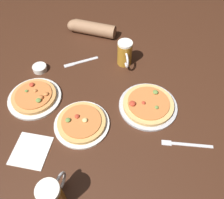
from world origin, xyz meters
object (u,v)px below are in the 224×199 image
object	(u,v)px
pizza_plate_near	(148,105)
beer_mug_amber	(125,54)
napkin_folded	(31,150)
ramekin_sauce	(40,68)
fork_left	(186,144)
beer_mug_dark	(53,196)
pizza_plate_side	(82,123)
knife_right	(81,62)
diner_arm	(89,28)
pizza_plate_far	(34,97)

from	to	relation	value
pizza_plate_near	beer_mug_amber	bearing A→B (deg)	97.55
beer_mug_amber	napkin_folded	distance (m)	0.70
beer_mug_amber	ramekin_sauce	xyz separation A→B (m)	(-0.48, 0.04, -0.06)
napkin_folded	fork_left	world-z (taller)	napkin_folded
beer_mug_dark	ramekin_sauce	world-z (taller)	beer_mug_dark
pizza_plate_side	ramekin_sauce	distance (m)	0.45
beer_mug_amber	napkin_folded	bearing A→B (deg)	-138.75
knife_right	diner_arm	distance (m)	0.28
beer_mug_dark	knife_right	distance (m)	0.78
pizza_plate_far	ramekin_sauce	bearing A→B (deg)	82.38
fork_left	beer_mug_amber	bearing A→B (deg)	104.82
pizza_plate_side	knife_right	bearing A→B (deg)	84.09
pizza_plate_far	beer_mug_amber	world-z (taller)	beer_mug_amber
ramekin_sauce	fork_left	distance (m)	0.87
beer_mug_amber	ramekin_sauce	size ratio (longest dim) A/B	1.85
pizza_plate_side	knife_right	distance (m)	0.43
pizza_plate_side	beer_mug_dark	xyz separation A→B (m)	(-0.13, -0.32, 0.06)
beer_mug_dark	beer_mug_amber	xyz separation A→B (m)	(0.43, 0.70, -0.01)
knife_right	pizza_plate_far	bearing A→B (deg)	-139.06
napkin_folded	diner_arm	bearing A→B (deg)	64.80
ramekin_sauce	fork_left	world-z (taller)	ramekin_sauce
pizza_plate_near	pizza_plate_far	bearing A→B (deg)	163.82
pizza_plate_side	fork_left	xyz separation A→B (m)	(0.44, -0.19, -0.01)
beer_mug_dark	beer_mug_amber	bearing A→B (deg)	58.49
pizza_plate_side	knife_right	world-z (taller)	pizza_plate_side
beer_mug_dark	ramekin_sauce	xyz separation A→B (m)	(-0.06, 0.73, -0.06)
beer_mug_dark	napkin_folded	world-z (taller)	beer_mug_dark
ramekin_sauce	fork_left	xyz separation A→B (m)	(0.63, -0.60, -0.01)
pizza_plate_far	beer_mug_dark	world-z (taller)	beer_mug_dark
pizza_plate_near	fork_left	bearing A→B (deg)	-65.75
pizza_plate_near	pizza_plate_side	bearing A→B (deg)	-173.04
napkin_folded	fork_left	size ratio (longest dim) A/B	0.72
pizza_plate_far	ramekin_sauce	xyz separation A→B (m)	(0.03, 0.21, -0.00)
beer_mug_amber	fork_left	xyz separation A→B (m)	(0.15, -0.57, -0.07)
pizza_plate_side	napkin_folded	bearing A→B (deg)	-158.91
pizza_plate_near	fork_left	xyz separation A→B (m)	(0.11, -0.23, -0.01)
pizza_plate_side	knife_right	size ratio (longest dim) A/B	1.26
beer_mug_amber	knife_right	bearing A→B (deg)	166.74
pizza_plate_near	pizza_plate_side	size ratio (longest dim) A/B	1.11
pizza_plate_far	pizza_plate_side	distance (m)	0.30
pizza_plate_side	diner_arm	size ratio (longest dim) A/B	0.85
pizza_plate_side	fork_left	distance (m)	0.48
beer_mug_dark	pizza_plate_near	bearing A→B (deg)	37.85
beer_mug_dark	diner_arm	xyz separation A→B (m)	(0.27, 1.01, -0.04)
pizza_plate_near	ramekin_sauce	xyz separation A→B (m)	(-0.53, 0.37, -0.00)
napkin_folded	diner_arm	distance (m)	0.86
pizza_plate_near	fork_left	distance (m)	0.26
pizza_plate_side	beer_mug_dark	size ratio (longest dim) A/B	1.62
diner_arm	beer_mug_dark	bearing A→B (deg)	-104.78
pizza_plate_near	beer_mug_amber	world-z (taller)	beer_mug_amber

